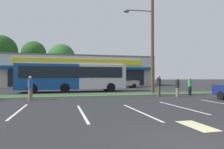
% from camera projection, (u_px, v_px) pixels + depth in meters
% --- Properties ---
extents(grass_median, '(56.00, 2.20, 0.12)m').
position_uv_depth(grass_median, '(96.00, 95.00, 18.22)').
color(grass_median, '#2D5B23').
rests_on(grass_median, ground_plane).
extents(curb_lip, '(56.00, 0.24, 0.12)m').
position_uv_depth(curb_lip, '(98.00, 96.00, 17.04)').
color(curb_lip, gray).
rests_on(curb_lip, ground_plane).
extents(parking_stripe_0, '(0.12, 4.80, 0.01)m').
position_uv_depth(parking_stripe_0, '(19.00, 111.00, 10.00)').
color(parking_stripe_0, silver).
rests_on(parking_stripe_0, ground_plane).
extents(parking_stripe_1, '(0.12, 4.80, 0.01)m').
position_uv_depth(parking_stripe_1, '(82.00, 113.00, 9.44)').
color(parking_stripe_1, silver).
rests_on(parking_stripe_1, ground_plane).
extents(parking_stripe_2, '(0.12, 4.80, 0.01)m').
position_uv_depth(parking_stripe_2, '(139.00, 112.00, 9.74)').
color(parking_stripe_2, silver).
rests_on(parking_stripe_2, ground_plane).
extents(parking_stripe_3, '(0.12, 4.80, 0.01)m').
position_uv_depth(parking_stripe_3, '(180.00, 107.00, 11.21)').
color(parking_stripe_3, silver).
rests_on(parking_stripe_3, ground_plane).
extents(lot_arrow, '(0.70, 1.60, 0.01)m').
position_uv_depth(lot_arrow, '(197.00, 126.00, 6.92)').
color(lot_arrow, beige).
rests_on(lot_arrow, ground_plane).
extents(storefront_building, '(26.76, 11.64, 5.48)m').
position_uv_depth(storefront_building, '(79.00, 71.00, 38.82)').
color(storefront_building, '#BCB7AD').
rests_on(storefront_building, ground_plane).
extents(tree_left, '(6.57, 6.57, 10.37)m').
position_uv_depth(tree_left, '(1.00, 51.00, 42.13)').
color(tree_left, '#473323').
rests_on(tree_left, ground_plane).
extents(tree_mid_left, '(5.66, 5.66, 10.13)m').
position_uv_depth(tree_mid_left, '(34.00, 53.00, 47.86)').
color(tree_mid_left, '#473323').
rests_on(tree_mid_left, ground_plane).
extents(tree_mid, '(6.30, 6.30, 9.38)m').
position_uv_depth(tree_mid, '(62.00, 58.00, 47.31)').
color(tree_mid, '#473323').
rests_on(tree_mid, ground_plane).
extents(utility_pole, '(3.04, 2.40, 11.23)m').
position_uv_depth(utility_pole, '(151.00, 33.00, 19.74)').
color(utility_pole, '#4C3826').
rests_on(utility_pole, ground_plane).
extents(city_bus, '(11.87, 2.86, 3.25)m').
position_uv_depth(city_bus, '(73.00, 76.00, 22.75)').
color(city_bus, '#144793').
rests_on(city_bus, ground_plane).
extents(car_1, '(4.40, 1.87, 1.57)m').
position_uv_depth(car_1, '(124.00, 83.00, 31.21)').
color(car_1, '#9E998C').
rests_on(car_1, ground_plane).
extents(pedestrian_near_bench, '(0.35, 0.35, 1.75)m').
position_uv_depth(pedestrian_near_bench, '(30.00, 88.00, 14.47)').
color(pedestrian_near_bench, '#726651').
rests_on(pedestrian_near_bench, ground_plane).
extents(pedestrian_by_pole, '(0.37, 0.37, 1.82)m').
position_uv_depth(pedestrian_by_pole, '(159.00, 86.00, 17.50)').
color(pedestrian_by_pole, '#47423D').
rests_on(pedestrian_by_pole, ground_plane).
extents(pedestrian_mid, '(0.33, 0.33, 1.62)m').
position_uv_depth(pedestrian_mid, '(177.00, 87.00, 17.12)').
color(pedestrian_mid, '#726651').
rests_on(pedestrian_mid, ground_plane).
extents(pedestrian_far, '(0.33, 0.33, 1.65)m').
position_uv_depth(pedestrian_far, '(190.00, 86.00, 18.41)').
color(pedestrian_far, black).
rests_on(pedestrian_far, ground_plane).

